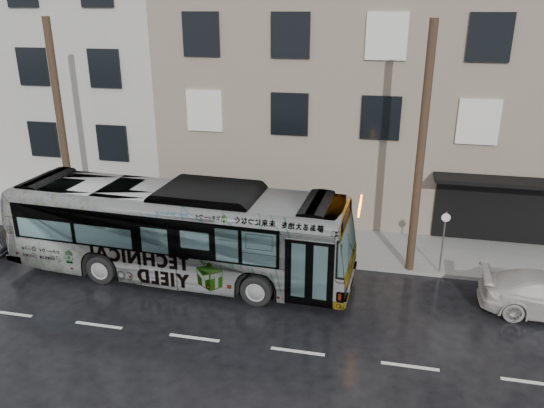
{
  "coord_description": "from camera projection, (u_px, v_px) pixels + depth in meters",
  "views": [
    {
      "loc": [
        5.24,
        -15.38,
        9.49
      ],
      "look_at": [
        1.34,
        2.5,
        2.65
      ],
      "focal_mm": 35.0,
      "sensor_mm": 36.0,
      "label": 1
    }
  ],
  "objects": [
    {
      "name": "building_grey",
      "position": [
        3.0,
        32.0,
        32.24
      ],
      "size": [
        26.0,
        15.0,
        16.0
      ],
      "primitive_type": "cube",
      "color": "#B4B2AA",
      "rests_on": "ground"
    },
    {
      "name": "sidewalk",
      "position": [
        254.0,
        238.0,
        22.91
      ],
      "size": [
        90.0,
        3.6,
        0.15
      ],
      "primitive_type": "cube",
      "color": "gray",
      "rests_on": "ground"
    },
    {
      "name": "utility_pole_front",
      "position": [
        421.0,
        154.0,
        18.54
      ],
      "size": [
        0.3,
        0.3,
        9.0
      ],
      "primitive_type": "cylinder",
      "color": "#3F2E1F",
      "rests_on": "sidewalk"
    },
    {
      "name": "ground",
      "position": [
        219.0,
        297.0,
        18.45
      ],
      "size": [
        120.0,
        120.0,
        0.0
      ],
      "primitive_type": "plane",
      "color": "black",
      "rests_on": "ground"
    },
    {
      "name": "utility_pole_rear",
      "position": [
        62.0,
        134.0,
        21.34
      ],
      "size": [
        0.3,
        0.3,
        9.0
      ],
      "primitive_type": "cylinder",
      "color": "#3F2E1F",
      "rests_on": "sidewalk"
    },
    {
      "name": "building_taupe",
      "position": [
        384.0,
        89.0,
        27.15
      ],
      "size": [
        20.0,
        12.0,
        11.0
      ],
      "primitive_type": "cube",
      "color": "gray",
      "rests_on": "ground"
    },
    {
      "name": "sign_post",
      "position": [
        443.0,
        242.0,
        19.48
      ],
      "size": [
        0.06,
        0.06,
        2.4
      ],
      "primitive_type": "cylinder",
      "color": "slate",
      "rests_on": "sidewalk"
    },
    {
      "name": "bus",
      "position": [
        178.0,
        231.0,
        19.36
      ],
      "size": [
        12.98,
        3.64,
        3.58
      ],
      "primitive_type": "imported",
      "rotation": [
        0.0,
        0.0,
        1.52
      ],
      "color": "#B2B2B2",
      "rests_on": "ground"
    }
  ]
}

